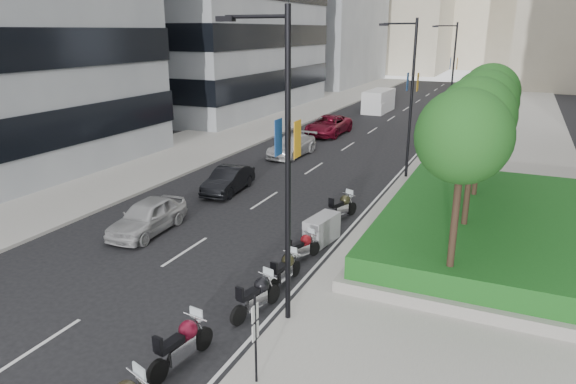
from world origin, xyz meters
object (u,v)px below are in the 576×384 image
Objects in this scene: motorcycle_1 at (182,344)px; lamp_post_1 at (409,92)px; lamp_post_2 at (451,70)px; car_a at (148,216)px; motorcycle_6 at (342,207)px; car_c at (292,146)px; motorcycle_3 at (285,270)px; car_b at (228,180)px; car_d at (328,125)px; motorcycle_2 at (257,296)px; motorcycle_4 at (302,248)px; delivery_van at (378,102)px; lamp_post_0 at (283,157)px; parking_sign at (255,335)px; motorcycle_5 at (322,230)px.

lamp_post_1 is at bearing 3.68° from motorcycle_1.
car_a is (-8.28, -30.94, -4.34)m from lamp_post_2.
motorcycle_6 is at bearing 6.41° from motorcycle_1.
lamp_post_1 is at bearing -13.48° from car_c.
lamp_post_1 and lamp_post_2 have the same top height.
car_b reaches higher than motorcycle_3.
car_b is at bearing -87.64° from car_d.
motorcycle_2 is (-0.91, -16.94, -4.47)m from lamp_post_1.
motorcycle_4 is at bearing -3.03° from car_a.
car_b is at bearing -88.04° from delivery_van.
motorcycle_3 is at bearing -18.14° from car_a.
motorcycle_4 is (0.38, 7.14, -0.10)m from motorcycle_1.
car_c is (-8.31, 19.60, -4.36)m from lamp_post_0.
motorcycle_1 is (-2.15, -0.02, -0.83)m from parking_sign.
motorcycle_2 is 5.98m from motorcycle_5.
lamp_post_0 is 21.73m from car_c.
car_b is at bearing 33.86° from motorcycle_1.
delivery_van is at bearing 107.98° from lamp_post_1.
motorcycle_1 is 0.41× the size of car_d.
motorcycle_6 is (0.32, 12.04, -0.03)m from motorcycle_1.
lamp_post_0 is at bearing 102.33° from parking_sign.
parking_sign is at bearing -156.28° from motorcycle_3.
car_d is at bearing 106.69° from parking_sign.
motorcycle_4 is 7.17m from car_a.
motorcycle_1 is 1.10× the size of motorcycle_6.
lamp_post_1 is 3.60× the size of parking_sign.
motorcycle_1 is at bearing -49.72° from car_a.
motorcycle_2 is 20.89m from car_c.
motorcycle_6 is at bearing -67.68° from car_d.
lamp_post_1 is at bearing 11.75° from motorcycle_6.
delivery_van is (0.12, 30.96, 0.40)m from car_b.
motorcycle_4 is 4.90m from motorcycle_6.
lamp_post_1 is 26.03m from delivery_van.
motorcycle_2 is at bearing -155.80° from motorcycle_4.
parking_sign is at bearing -61.61° from car_b.
motorcycle_2 reaches higher than motorcycle_3.
motorcycle_4 is 0.34× the size of delivery_van.
car_c reaches higher than motorcycle_6.
motorcycle_5 is 0.93× the size of motorcycle_6.
lamp_post_1 is 9.74m from car_c.
lamp_post_1 is 2.11× the size of car_a.
lamp_post_0 reaches higher than motorcycle_3.
lamp_post_2 is 3.83× the size of motorcycle_1.
motorcycle_5 is 2.98m from motorcycle_6.
motorcycle_6 is (-1.17, -7.98, -4.47)m from lamp_post_1.
motorcycle_3 is at bearing 113.21° from lamp_post_0.
motorcycle_5 is 22.90m from car_d.
motorcycle_5 is 8.32m from car_b.
car_a is (-8.28, 4.06, -4.34)m from lamp_post_0.
motorcycle_4 is (-1.11, 4.12, -4.54)m from lamp_post_0.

